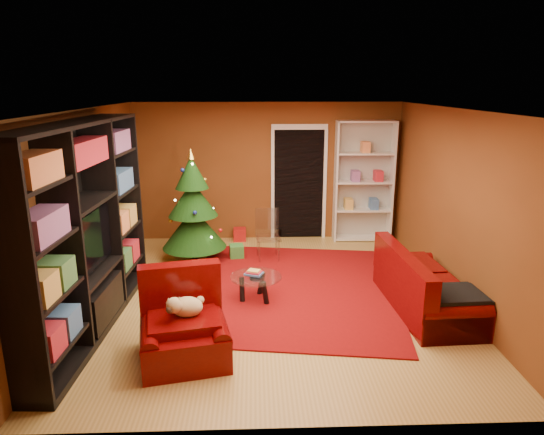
{
  "coord_description": "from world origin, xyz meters",
  "views": [
    {
      "loc": [
        -0.25,
        -6.35,
        2.91
      ],
      "look_at": [
        0.0,
        0.4,
        1.05
      ],
      "focal_mm": 32.0,
      "sensor_mm": 36.0,
      "label": 1
    }
  ],
  "objects_px": {
    "gift_box_red": "(240,234)",
    "coffee_table": "(256,288)",
    "rug": "(290,288)",
    "gift_box_green": "(237,252)",
    "christmas_tree": "(193,207)",
    "dog": "(187,307)",
    "gift_box_teal": "(192,244)",
    "media_unit": "(83,230)",
    "sofa": "(427,280)",
    "armchair": "(184,326)",
    "white_bookshelf": "(364,182)",
    "acrylic_chair": "(268,238)"
  },
  "relations": [
    {
      "from": "gift_box_red",
      "to": "coffee_table",
      "type": "bearing_deg",
      "value": -83.71
    },
    {
      "from": "christmas_tree",
      "to": "coffee_table",
      "type": "bearing_deg",
      "value": -58.13
    },
    {
      "from": "acrylic_chair",
      "to": "rug",
      "type": "bearing_deg",
      "value": -81.73
    },
    {
      "from": "gift_box_red",
      "to": "dog",
      "type": "distance_m",
      "value": 4.16
    },
    {
      "from": "rug",
      "to": "gift_box_green",
      "type": "xyz_separation_m",
      "value": [
        -0.83,
        1.35,
        0.11
      ]
    },
    {
      "from": "rug",
      "to": "white_bookshelf",
      "type": "xyz_separation_m",
      "value": [
        1.55,
        2.33,
        1.12
      ]
    },
    {
      "from": "gift_box_green",
      "to": "coffee_table",
      "type": "xyz_separation_m",
      "value": [
        0.33,
        -1.73,
        0.07
      ]
    },
    {
      "from": "rug",
      "to": "christmas_tree",
      "type": "height_order",
      "value": "christmas_tree"
    },
    {
      "from": "christmas_tree",
      "to": "gift_box_red",
      "type": "height_order",
      "value": "christmas_tree"
    },
    {
      "from": "rug",
      "to": "media_unit",
      "type": "distance_m",
      "value": 3.01
    },
    {
      "from": "media_unit",
      "to": "armchair",
      "type": "distance_m",
      "value": 1.7
    },
    {
      "from": "gift_box_teal",
      "to": "armchair",
      "type": "distance_m",
      "value": 3.49
    },
    {
      "from": "gift_box_red",
      "to": "coffee_table",
      "type": "distance_m",
      "value": 2.75
    },
    {
      "from": "gift_box_red",
      "to": "white_bookshelf",
      "type": "bearing_deg",
      "value": -0.49
    },
    {
      "from": "gift_box_red",
      "to": "acrylic_chair",
      "type": "distance_m",
      "value": 1.25
    },
    {
      "from": "christmas_tree",
      "to": "white_bookshelf",
      "type": "relative_size",
      "value": 0.82
    },
    {
      "from": "christmas_tree",
      "to": "sofa",
      "type": "xyz_separation_m",
      "value": [
        3.3,
        -2.01,
        -0.52
      ]
    },
    {
      "from": "gift_box_green",
      "to": "dog",
      "type": "bearing_deg",
      "value": -97.73
    },
    {
      "from": "gift_box_green",
      "to": "christmas_tree",
      "type": "bearing_deg",
      "value": -175.04
    },
    {
      "from": "armchair",
      "to": "christmas_tree",
      "type": "bearing_deg",
      "value": 82.62
    },
    {
      "from": "dog",
      "to": "gift_box_green",
      "type": "bearing_deg",
      "value": 70.32
    },
    {
      "from": "gift_box_teal",
      "to": "armchair",
      "type": "xyz_separation_m",
      "value": [
        0.34,
        -3.47,
        0.23
      ]
    },
    {
      "from": "rug",
      "to": "dog",
      "type": "xyz_separation_m",
      "value": [
        -1.25,
        -1.76,
        0.57
      ]
    },
    {
      "from": "gift_box_green",
      "to": "media_unit",
      "type": "bearing_deg",
      "value": -125.4
    },
    {
      "from": "gift_box_red",
      "to": "acrylic_chair",
      "type": "bearing_deg",
      "value": -64.96
    },
    {
      "from": "dog",
      "to": "white_bookshelf",
      "type": "bearing_deg",
      "value": 43.62
    },
    {
      "from": "gift_box_green",
      "to": "gift_box_red",
      "type": "xyz_separation_m",
      "value": [
        0.03,
        1.0,
        0.0
      ]
    },
    {
      "from": "gift_box_red",
      "to": "armchair",
      "type": "relative_size",
      "value": 0.24
    },
    {
      "from": "rug",
      "to": "acrylic_chair",
      "type": "height_order",
      "value": "acrylic_chair"
    },
    {
      "from": "dog",
      "to": "sofa",
      "type": "height_order",
      "value": "sofa"
    },
    {
      "from": "acrylic_chair",
      "to": "coffee_table",
      "type": "bearing_deg",
      "value": -102.27
    },
    {
      "from": "gift_box_teal",
      "to": "gift_box_red",
      "type": "height_order",
      "value": "gift_box_teal"
    },
    {
      "from": "coffee_table",
      "to": "media_unit",
      "type": "bearing_deg",
      "value": -161.75
    },
    {
      "from": "gift_box_green",
      "to": "armchair",
      "type": "xyz_separation_m",
      "value": [
        -0.46,
        -3.17,
        0.27
      ]
    },
    {
      "from": "rug",
      "to": "gift_box_green",
      "type": "distance_m",
      "value": 1.59
    },
    {
      "from": "christmas_tree",
      "to": "coffee_table",
      "type": "height_order",
      "value": "christmas_tree"
    },
    {
      "from": "sofa",
      "to": "rug",
      "type": "bearing_deg",
      "value": 64.84
    },
    {
      "from": "gift_box_teal",
      "to": "sofa",
      "type": "xyz_separation_m",
      "value": [
        3.39,
        -2.37,
        0.25
      ]
    },
    {
      "from": "christmas_tree",
      "to": "dog",
      "type": "xyz_separation_m",
      "value": [
        0.29,
        -3.05,
        -0.35
      ]
    },
    {
      "from": "christmas_tree",
      "to": "gift_box_teal",
      "type": "height_order",
      "value": "christmas_tree"
    },
    {
      "from": "dog",
      "to": "media_unit",
      "type": "bearing_deg",
      "value": 139.14
    },
    {
      "from": "armchair",
      "to": "sofa",
      "type": "relative_size",
      "value": 0.52
    },
    {
      "from": "christmas_tree",
      "to": "gift_box_teal",
      "type": "bearing_deg",
      "value": 104.65
    },
    {
      "from": "coffee_table",
      "to": "acrylic_chair",
      "type": "relative_size",
      "value": 0.91
    },
    {
      "from": "white_bookshelf",
      "to": "armchair",
      "type": "bearing_deg",
      "value": -122.82
    },
    {
      "from": "rug",
      "to": "media_unit",
      "type": "relative_size",
      "value": 1.09
    },
    {
      "from": "coffee_table",
      "to": "dog",
      "type": "bearing_deg",
      "value": -118.51
    },
    {
      "from": "gift_box_green",
      "to": "acrylic_chair",
      "type": "xyz_separation_m",
      "value": [
        0.54,
        -0.1,
        0.28
      ]
    },
    {
      "from": "gift_box_green",
      "to": "white_bookshelf",
      "type": "bearing_deg",
      "value": 22.35
    },
    {
      "from": "armchair",
      "to": "coffee_table",
      "type": "bearing_deg",
      "value": 49.33
    }
  ]
}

